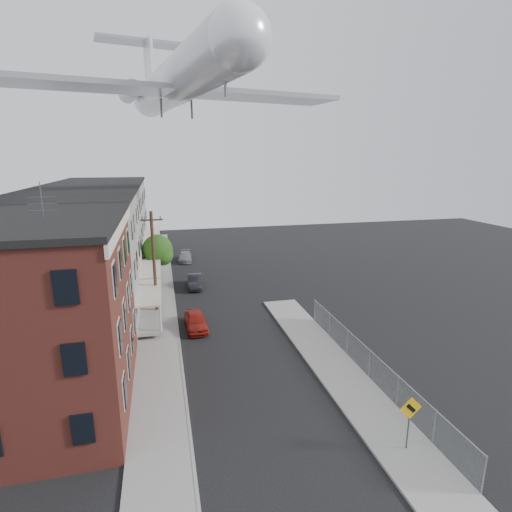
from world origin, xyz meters
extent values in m
plane|color=black|center=(0.00, 0.00, 0.00)|extent=(120.00, 120.00, 0.00)
cube|color=gray|center=(-5.50, 24.00, 0.06)|extent=(3.00, 62.00, 0.12)
cube|color=gray|center=(5.50, 6.00, 0.06)|extent=(3.00, 26.00, 0.12)
cube|color=gray|center=(-4.05, 24.00, 0.07)|extent=(0.15, 62.00, 0.14)
cube|color=gray|center=(4.05, 6.00, 0.07)|extent=(0.15, 26.00, 0.14)
cube|color=#3A1412|center=(-12.00, 7.00, 5.00)|extent=(10.00, 12.00, 10.00)
cube|color=black|center=(-12.00, 7.00, 10.15)|extent=(10.30, 12.30, 0.30)
cube|color=beige|center=(-6.92, 7.00, 9.70)|extent=(0.16, 12.20, 0.60)
cylinder|color=#515156|center=(-10.00, 5.00, 11.15)|extent=(0.04, 0.04, 2.00)
cube|color=slate|center=(-12.00, 16.50, 5.00)|extent=(10.00, 7.00, 10.00)
cube|color=black|center=(-12.00, 16.50, 10.15)|extent=(10.25, 7.00, 0.30)
cube|color=gray|center=(-6.10, 16.50, 0.55)|extent=(1.80, 6.40, 0.25)
cube|color=beige|center=(-6.10, 16.50, 2.75)|extent=(1.90, 6.50, 0.15)
cube|color=gray|center=(-12.00, 23.50, 5.00)|extent=(10.00, 7.00, 10.00)
cube|color=black|center=(-12.00, 23.50, 10.15)|extent=(10.25, 7.00, 0.30)
cube|color=gray|center=(-6.10, 23.50, 0.55)|extent=(1.80, 6.40, 0.25)
cube|color=beige|center=(-6.10, 23.50, 2.75)|extent=(1.90, 6.50, 0.15)
cube|color=slate|center=(-12.00, 30.50, 5.00)|extent=(10.00, 7.00, 10.00)
cube|color=black|center=(-12.00, 30.50, 10.15)|extent=(10.25, 7.00, 0.30)
cube|color=gray|center=(-6.10, 30.50, 0.55)|extent=(1.80, 6.40, 0.25)
cube|color=beige|center=(-6.10, 30.50, 2.75)|extent=(1.90, 6.50, 0.15)
cube|color=gray|center=(-12.00, 37.50, 5.00)|extent=(10.00, 7.00, 10.00)
cube|color=black|center=(-12.00, 37.50, 10.15)|extent=(10.25, 7.00, 0.30)
cube|color=gray|center=(-6.10, 37.50, 0.55)|extent=(1.80, 6.40, 0.25)
cube|color=beige|center=(-6.10, 37.50, 2.75)|extent=(1.90, 6.50, 0.15)
cube|color=slate|center=(-12.00, 44.50, 5.00)|extent=(10.00, 7.00, 10.00)
cube|color=black|center=(-12.00, 44.50, 10.15)|extent=(10.25, 7.00, 0.30)
cube|color=gray|center=(-6.10, 44.50, 0.55)|extent=(1.80, 6.40, 0.25)
cube|color=beige|center=(-6.10, 44.50, 2.75)|extent=(1.90, 6.50, 0.15)
cylinder|color=gray|center=(7.00, -4.00, 0.95)|extent=(0.06, 0.06, 1.90)
cylinder|color=gray|center=(7.00, -1.00, 0.95)|extent=(0.06, 0.06, 1.90)
cylinder|color=gray|center=(7.00, 2.00, 0.95)|extent=(0.06, 0.06, 1.90)
cylinder|color=gray|center=(7.00, 5.00, 0.95)|extent=(0.06, 0.06, 1.90)
cylinder|color=gray|center=(7.00, 8.00, 0.95)|extent=(0.06, 0.06, 1.90)
cylinder|color=gray|center=(7.00, 11.00, 0.95)|extent=(0.06, 0.06, 1.90)
cylinder|color=gray|center=(7.00, 14.00, 0.95)|extent=(0.06, 0.06, 1.90)
cube|color=gray|center=(7.00, 5.00, 1.85)|extent=(0.04, 18.00, 0.04)
cube|color=gray|center=(7.00, 5.00, 0.95)|extent=(0.02, 18.00, 1.80)
cylinder|color=#515156|center=(5.60, -1.00, 1.30)|extent=(0.07, 0.07, 2.60)
cube|color=#E8A90C|center=(5.60, -1.04, 2.25)|extent=(1.10, 0.03, 1.10)
cube|color=black|center=(5.60, -1.06, 2.25)|extent=(0.52, 0.02, 0.52)
cylinder|color=black|center=(-5.60, 18.00, 4.50)|extent=(0.26, 0.26, 9.00)
cube|color=black|center=(-5.60, 18.00, 8.30)|extent=(1.80, 0.12, 0.12)
cylinder|color=black|center=(-6.30, 18.00, 8.50)|extent=(0.08, 0.08, 0.25)
cylinder|color=black|center=(-4.90, 18.00, 8.50)|extent=(0.08, 0.08, 0.25)
cylinder|color=black|center=(-5.40, 28.00, 1.20)|extent=(0.24, 0.24, 2.40)
sphere|color=#1B3D10|center=(-5.40, 28.00, 3.60)|extent=(3.20, 3.20, 3.20)
sphere|color=#1B3D10|center=(-4.90, 27.70, 3.04)|extent=(2.24, 2.24, 2.24)
imported|color=maroon|center=(-2.63, 14.78, 0.69)|extent=(1.78, 4.09, 1.37)
imported|color=black|center=(-1.80, 25.15, 0.66)|extent=(1.62, 4.08, 1.32)
imported|color=gray|center=(-2.08, 36.35, 0.59)|extent=(1.92, 4.17, 1.18)
cylinder|color=white|center=(-2.72, 22.26, 19.51)|extent=(8.75, 27.56, 3.65)
sphere|color=white|center=(-0.13, 8.83, 19.51)|extent=(3.65, 3.65, 3.65)
cone|color=white|center=(-5.30, 35.70, 19.51)|extent=(4.23, 4.05, 3.65)
cube|color=#939399|center=(-2.40, 20.58, 18.37)|extent=(27.77, 9.87, 0.40)
cylinder|color=#939399|center=(-7.24, 31.26, 19.74)|extent=(2.65, 4.82, 1.82)
cylinder|color=#939399|center=(-1.86, 32.29, 19.74)|extent=(2.65, 4.82, 1.82)
cube|color=white|center=(-5.20, 35.14, 22.71)|extent=(1.10, 4.31, 6.38)
cube|color=#939399|center=(-5.41, 36.25, 25.67)|extent=(11.19, 4.96, 0.28)
cylinder|color=#515156|center=(-0.57, 11.07, 17.46)|extent=(0.18, 0.18, 1.37)
camera|label=1|loc=(-4.83, -14.69, 13.21)|focal=28.00mm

